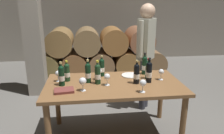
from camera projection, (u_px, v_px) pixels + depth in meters
cellar_back_wall at (97, 13)px, 6.47m from camera, size 10.00×0.24×2.80m
barrel_stack at (101, 53)px, 5.20m from camera, size 3.12×0.90×1.15m
stone_pillar at (32, 27)px, 3.89m from camera, size 0.32×0.32×2.60m
dining_table at (114, 90)px, 2.70m from camera, size 1.70×0.90×0.76m
wine_bottle_0 at (67, 72)px, 2.71m from camera, size 0.07×0.07×0.27m
wine_bottle_1 at (98, 74)px, 2.62m from camera, size 0.07×0.07×0.30m
wine_bottle_2 at (137, 74)px, 2.62m from camera, size 0.07×0.07×0.30m
wine_bottle_3 at (61, 75)px, 2.56m from camera, size 0.07×0.07×0.30m
wine_bottle_4 at (102, 67)px, 2.90m from camera, size 0.07×0.07×0.29m
wine_bottle_5 at (88, 73)px, 2.66m from camera, size 0.07×0.07×0.30m
wine_bottle_6 at (145, 65)px, 2.97m from camera, size 0.07×0.07×0.31m
wine_bottle_7 at (149, 72)px, 2.66m from camera, size 0.07×0.07×0.32m
wine_bottle_8 at (148, 70)px, 2.79m from camera, size 0.07×0.07×0.28m
wine_glass_0 at (58, 74)px, 2.70m from camera, size 0.07×0.07×0.14m
wine_glass_1 at (98, 71)px, 2.76m from camera, size 0.09×0.09×0.16m
wine_glass_2 at (107, 77)px, 2.57m from camera, size 0.07×0.07×0.15m
wine_glass_3 at (161, 72)px, 2.75m from camera, size 0.07×0.07×0.15m
wine_glass_4 at (143, 83)px, 2.37m from camera, size 0.08×0.08×0.15m
wine_glass_5 at (83, 81)px, 2.41m from camera, size 0.09×0.09×0.16m
tasting_notebook at (64, 90)px, 2.41m from camera, size 0.24×0.19×0.03m
serving_plate at (130, 75)px, 2.93m from camera, size 0.24×0.24×0.01m
sommelier_presenting at (146, 47)px, 3.37m from camera, size 0.34×0.40×1.72m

